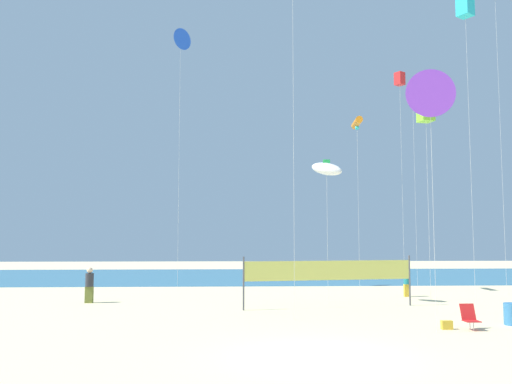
# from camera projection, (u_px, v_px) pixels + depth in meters

# --- Properties ---
(ground_plane) EXTENTS (120.00, 120.00, 0.00)m
(ground_plane) POSITION_uv_depth(u_px,v_px,m) (319.00, 357.00, 14.48)
(ground_plane) COLOR beige
(ocean_band) EXTENTS (120.00, 20.00, 0.01)m
(ocean_band) POSITION_uv_depth(u_px,v_px,m) (260.00, 276.00, 45.58)
(ocean_band) COLOR teal
(ocean_band) RESTS_ON ground
(beachgoer_teal_shirt) EXTENTS (0.35, 0.35, 1.52)m
(beachgoer_teal_shirt) POSITION_uv_depth(u_px,v_px,m) (407.00, 282.00, 29.46)
(beachgoer_teal_shirt) COLOR gold
(beachgoer_teal_shirt) RESTS_ON ground
(beachgoer_charcoal_shirt) EXTENTS (0.41, 0.41, 1.77)m
(beachgoer_charcoal_shirt) POSITION_uv_depth(u_px,v_px,m) (89.00, 284.00, 26.65)
(beachgoer_charcoal_shirt) COLOR olive
(beachgoer_charcoal_shirt) RESTS_ON ground
(folding_beach_chair) EXTENTS (0.52, 0.65, 0.89)m
(folding_beach_chair) POSITION_uv_depth(u_px,v_px,m) (470.00, 316.00, 18.85)
(folding_beach_chair) COLOR red
(folding_beach_chair) RESTS_ON ground
(trash_barrel) EXTENTS (0.61, 0.61, 0.81)m
(trash_barrel) POSITION_uv_depth(u_px,v_px,m) (512.00, 314.00, 19.82)
(trash_barrel) COLOR teal
(trash_barrel) RESTS_ON ground
(volleyball_net) EXTENTS (8.13, 1.42, 2.40)m
(volleyball_net) POSITION_uv_depth(u_px,v_px,m) (329.00, 272.00, 24.83)
(volleyball_net) COLOR #4C4C51
(volleyball_net) RESTS_ON ground
(beach_handbag) EXTENTS (0.39, 0.19, 0.31)m
(beach_handbag) POSITION_uv_depth(u_px,v_px,m) (447.00, 325.00, 18.86)
(beach_handbag) COLOR gold
(beach_handbag) RESTS_ON ground
(kite_cyan_tube) EXTENTS (0.75, 1.28, 13.09)m
(kite_cyan_tube) POSITION_uv_depth(u_px,v_px,m) (413.00, 96.00, 35.59)
(kite_cyan_tube) COLOR silver
(kite_cyan_tube) RESTS_ON ground
(kite_pink_diamond) EXTENTS (0.46, 0.45, 18.08)m
(kite_pink_diamond) POSITION_uv_depth(u_px,v_px,m) (495.00, 9.00, 32.14)
(kite_pink_diamond) COLOR silver
(kite_pink_diamond) RESTS_ON ground
(kite_cyan_box) EXTENTS (0.92, 0.92, 15.43)m
(kite_cyan_box) POSITION_uv_depth(u_px,v_px,m) (465.00, 7.00, 26.77)
(kite_cyan_box) COLOR silver
(kite_cyan_box) RESTS_ON ground
(kite_lime_box) EXTENTS (0.84, 0.84, 10.59)m
(kite_lime_box) POSITION_uv_depth(u_px,v_px,m) (426.00, 111.00, 28.46)
(kite_lime_box) COLOR silver
(kite_lime_box) RESTS_ON ground
(kite_orange_tube) EXTENTS (0.58, 1.95, 10.54)m
(kite_orange_tube) POSITION_uv_depth(u_px,v_px,m) (357.00, 123.00, 32.75)
(kite_orange_tube) COLOR silver
(kite_orange_tube) RESTS_ON ground
(kite_violet_delta) EXTENTS (1.75, 0.58, 9.20)m
(kite_violet_delta) POSITION_uv_depth(u_px,v_px,m) (430.00, 94.00, 18.86)
(kite_violet_delta) COLOR silver
(kite_violet_delta) RESTS_ON ground
(kite_blue_delta) EXTENTS (1.29, 1.26, 16.95)m
(kite_blue_delta) POSITION_uv_depth(u_px,v_px,m) (180.00, 40.00, 34.91)
(kite_blue_delta) COLOR silver
(kite_blue_delta) RESTS_ON ground
(kite_white_inflatable) EXTENTS (1.80, 1.64, 7.21)m
(kite_white_inflatable) POSITION_uv_depth(u_px,v_px,m) (327.00, 169.00, 26.82)
(kite_white_inflatable) COLOR silver
(kite_white_inflatable) RESTS_ON ground
(kite_red_box) EXTENTS (0.70, 0.70, 13.66)m
(kite_red_box) POSITION_uv_depth(u_px,v_px,m) (400.00, 80.00, 33.51)
(kite_red_box) COLOR silver
(kite_red_box) RESTS_ON ground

